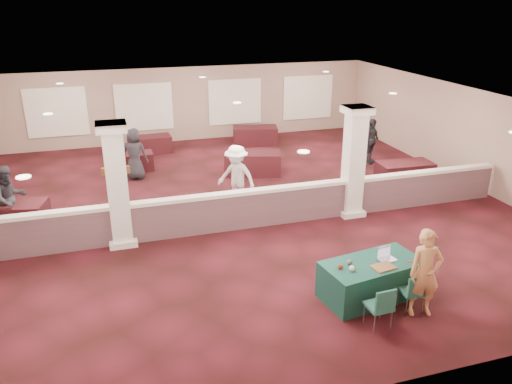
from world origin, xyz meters
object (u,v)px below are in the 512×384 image
object	(u,v)px
woman	(425,273)
attendee_c	(371,141)
conf_chair_main	(414,290)
far_table_front_center	(252,163)
attendee_d	(135,154)
far_table_back_left	(131,162)
attendee_a	(10,199)
near_table	(371,279)
far_table_front_right	(404,173)
far_table_back_right	(255,135)
conf_chair_side	(381,305)
far_table_front_left	(11,216)
far_table_back_center	(150,145)
attendee_b	(237,177)

from	to	relation	value
woman	attendee_c	xyz separation A→B (m)	(3.86, 9.09, -0.06)
conf_chair_main	far_table_front_center	world-z (taller)	conf_chair_main
attendee_d	far_table_back_left	bearing A→B (deg)	-62.09
conf_chair_main	attendee_d	xyz separation A→B (m)	(-4.74, 9.80, 0.40)
attendee_d	attendee_a	bearing A→B (deg)	64.77
near_table	far_table_back_left	size ratio (longest dim) A/B	1.32
attendee_a	near_table	bearing A→B (deg)	-65.52
woman	far_table_front_right	distance (m)	7.75
far_table_back_right	attendee_c	distance (m)	5.15
conf_chair_side	far_table_back_right	size ratio (longest dim) A/B	0.48
conf_chair_main	woman	xyz separation A→B (m)	(0.13, -0.10, 0.42)
far_table_front_left	near_table	bearing A→B (deg)	-36.88
woman	attendee_a	xyz separation A→B (m)	(-8.36, 6.60, 0.00)
conf_chair_main	far_table_back_center	bearing A→B (deg)	112.06
far_table_front_right	far_table_front_left	bearing A→B (deg)	180.00
far_table_front_center	far_table_back_right	distance (m)	3.92
attendee_a	attendee_d	distance (m)	4.81
attendee_c	far_table_front_right	bearing A→B (deg)	-119.04
far_table_front_left	conf_chair_side	bearing A→B (deg)	-43.01
conf_chair_main	attendee_a	distance (m)	10.50
conf_chair_side	far_table_front_right	xyz separation A→B (m)	(4.90, 6.90, -0.16)
near_table	attendee_d	world-z (taller)	attendee_d
attendee_b	attendee_d	size ratio (longest dim) A/B	1.07
conf_chair_side	far_table_front_right	size ratio (longest dim) A/B	0.49
attendee_b	attendee_d	bearing A→B (deg)	172.00
far_table_front_right	far_table_front_center	bearing A→B (deg)	152.07
far_table_back_right	attendee_d	bearing A→B (deg)	-150.41
far_table_front_right	far_table_back_right	distance (m)	7.09
far_table_back_left	conf_chair_side	bearing A→B (deg)	-70.41
far_table_front_right	attendee_d	xyz separation A→B (m)	(-8.73, 3.20, 0.52)
far_table_front_left	attendee_b	size ratio (longest dim) A/B	0.96
far_table_front_right	far_table_back_center	distance (m)	10.08
far_table_back_center	attendee_b	distance (m)	6.81
near_table	far_table_front_right	distance (m)	7.39
conf_chair_main	far_table_back_right	bearing A→B (deg)	92.45
far_table_front_right	attendee_c	distance (m)	2.45
near_table	far_table_back_center	size ratio (longest dim) A/B	1.23
near_table	woman	xyz separation A→B (m)	(0.66, -0.86, 0.52)
near_table	far_table_front_left	distance (m)	9.73
conf_chair_main	near_table	bearing A→B (deg)	129.73
conf_chair_side	far_table_back_center	distance (m)	13.45
far_table_front_right	attendee_d	distance (m)	9.31
attendee_a	conf_chair_main	bearing A→B (deg)	-67.12
conf_chair_main	conf_chair_side	bearing A→B (deg)	-156.69
attendee_a	attendee_c	xyz separation A→B (m)	(12.22, 2.50, -0.06)
far_table_back_center	attendee_b	world-z (taller)	attendee_b
attendee_b	near_table	bearing A→B (deg)	-31.12
conf_chair_main	far_table_back_right	size ratio (longest dim) A/B	0.45
far_table_back_left	far_table_back_right	xyz separation A→B (m)	(5.39, 2.06, 0.06)
far_table_front_center	far_table_back_center	size ratio (longest dim) A/B	1.16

